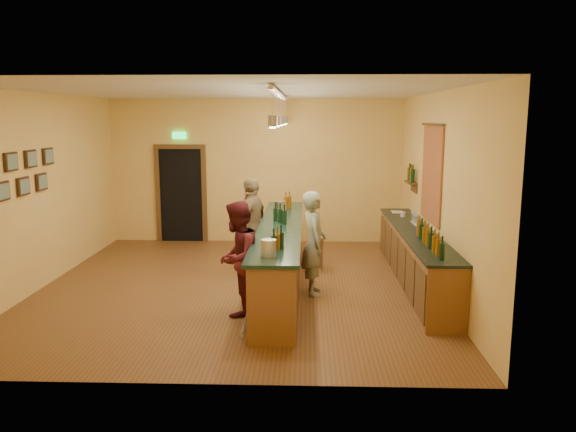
{
  "coord_description": "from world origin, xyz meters",
  "views": [
    {
      "loc": [
        1.14,
        -9.02,
        2.8
      ],
      "look_at": [
        0.83,
        0.2,
        1.17
      ],
      "focal_mm": 35.0,
      "sensor_mm": 36.0,
      "label": 1
    }
  ],
  "objects_px": {
    "back_counter": "(415,257)",
    "tasting_bar": "(280,252)",
    "customer_b": "(252,225)",
    "bartender": "(314,243)",
    "bar_stool": "(316,244)",
    "customer_a": "(237,258)"
  },
  "relations": [
    {
      "from": "customer_b",
      "to": "bar_stool",
      "type": "bearing_deg",
      "value": 114.95
    },
    {
      "from": "customer_a",
      "to": "bartender",
      "type": "bearing_deg",
      "value": 144.84
    },
    {
      "from": "bartender",
      "to": "bar_stool",
      "type": "bearing_deg",
      "value": -8.19
    },
    {
      "from": "back_counter",
      "to": "tasting_bar",
      "type": "bearing_deg",
      "value": -175.42
    },
    {
      "from": "tasting_bar",
      "to": "customer_a",
      "type": "height_order",
      "value": "customer_a"
    },
    {
      "from": "tasting_bar",
      "to": "back_counter",
      "type": "bearing_deg",
      "value": 4.58
    },
    {
      "from": "back_counter",
      "to": "customer_b",
      "type": "distance_m",
      "value": 2.93
    },
    {
      "from": "customer_b",
      "to": "bar_stool",
      "type": "height_order",
      "value": "customer_b"
    },
    {
      "from": "bartender",
      "to": "customer_b",
      "type": "height_order",
      "value": "customer_b"
    },
    {
      "from": "tasting_bar",
      "to": "customer_b",
      "type": "bearing_deg",
      "value": 120.57
    },
    {
      "from": "customer_a",
      "to": "bar_stool",
      "type": "xyz_separation_m",
      "value": [
        1.16,
        2.38,
        -0.33
      ]
    },
    {
      "from": "bar_stool",
      "to": "back_counter",
      "type": "bearing_deg",
      "value": -28.17
    },
    {
      "from": "customer_b",
      "to": "customer_a",
      "type": "bearing_deg",
      "value": 18.24
    },
    {
      "from": "tasting_bar",
      "to": "customer_a",
      "type": "bearing_deg",
      "value": -112.7
    },
    {
      "from": "back_counter",
      "to": "bar_stool",
      "type": "height_order",
      "value": "back_counter"
    },
    {
      "from": "back_counter",
      "to": "customer_b",
      "type": "relative_size",
      "value": 2.62
    },
    {
      "from": "back_counter",
      "to": "bartender",
      "type": "xyz_separation_m",
      "value": [
        -1.71,
        -0.52,
        0.34
      ]
    },
    {
      "from": "bartender",
      "to": "bar_stool",
      "type": "relative_size",
      "value": 2.63
    },
    {
      "from": "back_counter",
      "to": "tasting_bar",
      "type": "height_order",
      "value": "tasting_bar"
    },
    {
      "from": "back_counter",
      "to": "customer_a",
      "type": "bearing_deg",
      "value": -152.02
    },
    {
      "from": "bartender",
      "to": "customer_b",
      "type": "distance_m",
      "value": 1.68
    },
    {
      "from": "tasting_bar",
      "to": "bartender",
      "type": "relative_size",
      "value": 3.07
    }
  ]
}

